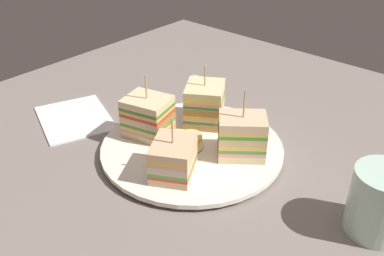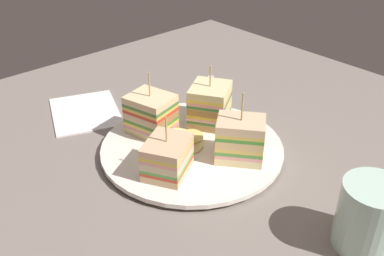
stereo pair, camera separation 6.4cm
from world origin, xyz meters
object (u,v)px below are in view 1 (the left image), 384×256
(drinking_glass, at_px, (379,206))
(spoon, at_px, (196,98))
(plate, at_px, (192,148))
(sandwich_wedge_3, at_px, (204,104))
(napkin, at_px, (75,118))
(chip_pile, at_px, (186,140))
(sandwich_wedge_1, at_px, (173,158))
(sandwich_wedge_2, at_px, (242,136))
(sandwich_wedge_0, at_px, (148,117))

(drinking_glass, bearing_deg, spoon, 163.30)
(spoon, distance_m, drinking_glass, 0.40)
(plate, relative_size, sandwich_wedge_3, 2.76)
(napkin, bearing_deg, sandwich_wedge_3, 33.94)
(sandwich_wedge_3, xyz_separation_m, napkin, (-0.18, -0.12, -0.04))
(chip_pile, distance_m, drinking_glass, 0.28)
(chip_pile, xyz_separation_m, drinking_glass, (0.28, 0.03, 0.01))
(chip_pile, bearing_deg, sandwich_wedge_1, -61.27)
(sandwich_wedge_2, bearing_deg, plate, -16.59)
(sandwich_wedge_1, bearing_deg, spoon, 4.35)
(spoon, relative_size, drinking_glass, 1.45)
(plate, height_order, sandwich_wedge_1, sandwich_wedge_1)
(plate, relative_size, spoon, 2.26)
(sandwich_wedge_1, xyz_separation_m, drinking_glass, (0.24, 0.09, -0.00))
(chip_pile, height_order, drinking_glass, drinking_glass)
(sandwich_wedge_2, bearing_deg, chip_pile, -15.07)
(sandwich_wedge_3, bearing_deg, sandwich_wedge_2, 37.02)
(spoon, bearing_deg, sandwich_wedge_0, -28.13)
(sandwich_wedge_2, bearing_deg, drinking_glass, 138.77)
(sandwich_wedge_2, height_order, chip_pile, sandwich_wedge_2)
(plate, xyz_separation_m, sandwich_wedge_0, (-0.07, -0.02, 0.04))
(spoon, bearing_deg, chip_pile, -5.61)
(chip_pile, bearing_deg, sandwich_wedge_3, 108.95)
(drinking_glass, bearing_deg, napkin, -170.99)
(sandwich_wedge_0, relative_size, chip_pile, 1.35)
(sandwich_wedge_0, relative_size, drinking_glass, 1.21)
(napkin, distance_m, drinking_glass, 0.49)
(chip_pile, distance_m, napkin, 0.22)
(plate, bearing_deg, spoon, 128.99)
(sandwich_wedge_1, xyz_separation_m, spoon, (-0.14, 0.20, -0.03))
(chip_pile, bearing_deg, sandwich_wedge_2, 23.87)
(sandwich_wedge_1, distance_m, spoon, 0.25)
(sandwich_wedge_2, relative_size, drinking_glass, 1.25)
(sandwich_wedge_0, height_order, napkin, sandwich_wedge_0)
(chip_pile, bearing_deg, plate, 36.21)
(sandwich_wedge_1, bearing_deg, sandwich_wedge_0, 34.27)
(chip_pile, xyz_separation_m, spoon, (-0.10, 0.14, -0.02))
(chip_pile, bearing_deg, sandwich_wedge_0, -167.13)
(sandwich_wedge_2, distance_m, chip_pile, 0.09)
(sandwich_wedge_0, distance_m, sandwich_wedge_1, 0.11)
(sandwich_wedge_2, xyz_separation_m, napkin, (-0.28, -0.08, -0.04))
(chip_pile, bearing_deg, spoon, 125.92)
(spoon, bearing_deg, sandwich_wedge_1, -7.74)
(sandwich_wedge_2, height_order, napkin, sandwich_wedge_2)
(sandwich_wedge_0, xyz_separation_m, sandwich_wedge_3, (0.04, 0.09, 0.00))
(spoon, relative_size, napkin, 0.87)
(sandwich_wedge_2, relative_size, spoon, 0.86)
(sandwich_wedge_2, relative_size, chip_pile, 1.39)
(plate, xyz_separation_m, drinking_glass, (0.27, 0.02, 0.03))
(chip_pile, height_order, napkin, chip_pile)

